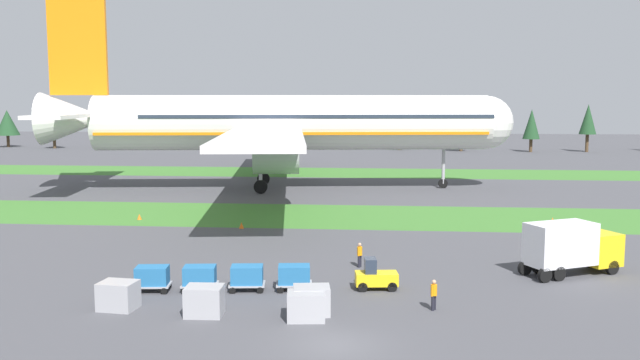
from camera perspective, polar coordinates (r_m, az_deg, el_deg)
ground_plane at (r=34.02m, az=1.24°, el=-13.49°), size 400.00×400.00×0.00m
grass_strip_near at (r=69.10m, az=3.32°, el=-3.02°), size 320.00×14.18×0.01m
grass_strip_far at (r=109.07m, az=4.02°, el=0.60°), size 320.00×14.18×0.01m
airliner at (r=89.04m, az=-3.24°, el=4.78°), size 60.57×75.07×24.11m
baggage_tug at (r=43.11m, az=4.60°, el=-7.97°), size 2.74×1.61×1.97m
cargo_dolly_lead at (r=42.83m, az=-2.16°, el=-7.91°), size 2.37×1.76×1.55m
cargo_dolly_second at (r=42.94m, az=-6.07°, el=-7.90°), size 2.37×1.76×1.55m
cargo_dolly_third at (r=43.26m, az=-9.94°, el=-7.86°), size 2.37×1.76×1.55m
cargo_dolly_fourth at (r=43.76m, az=-13.73°, el=-7.78°), size 2.37×1.76×1.55m
catering_truck at (r=49.17m, az=20.09°, el=-5.16°), size 7.25×5.19×3.58m
ground_crew_marshaller at (r=39.40m, az=9.41°, el=-9.27°), size 0.36×0.50×1.74m
ground_crew_loader at (r=48.48m, az=3.30°, el=-6.13°), size 0.36×0.53×1.74m
uld_container_0 at (r=40.71m, az=-16.37°, el=-9.16°), size 2.17×1.82×1.58m
uld_container_1 at (r=38.53m, az=-9.56°, el=-9.85°), size 2.06×1.67×1.63m
uld_container_2 at (r=38.29m, az=-0.70°, el=-9.93°), size 2.20×1.86×1.54m
uld_container_3 at (r=37.38m, az=-1.17°, el=-10.38°), size 2.17×1.82×1.51m
taxiway_marker_0 at (r=69.42m, az=-14.73°, el=-2.96°), size 0.44×0.44×0.55m
taxiway_marker_1 at (r=63.04m, az=-6.52°, el=-3.75°), size 0.44×0.44×0.57m
taxiway_marker_2 at (r=68.28m, az=18.71°, el=-3.22°), size 0.44×0.44×0.65m
taxiway_marker_3 at (r=63.46m, az=17.65°, el=-3.97°), size 0.44×0.44×0.56m
distant_tree_line at (r=157.25m, az=6.92°, el=4.84°), size 180.93×9.34×12.29m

